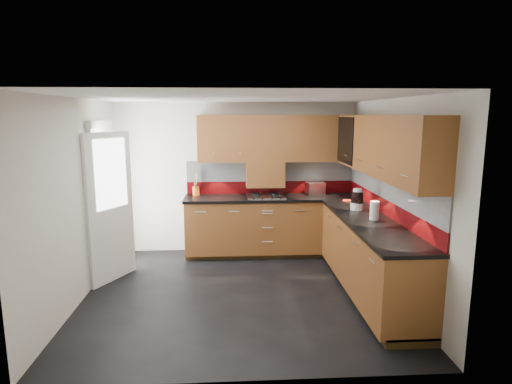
{
  "coord_description": "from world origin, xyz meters",
  "views": [
    {
      "loc": [
        -0.1,
        -5.05,
        2.21
      ],
      "look_at": [
        0.25,
        0.65,
        1.17
      ],
      "focal_mm": 30.0,
      "sensor_mm": 36.0,
      "label": 1
    }
  ],
  "objects": [
    {
      "name": "base_cabinets",
      "position": [
        1.07,
        0.72,
        0.44
      ],
      "size": [
        2.7,
        3.2,
        0.95
      ],
      "color": "brown",
      "rests_on": "room"
    },
    {
      "name": "backsplash",
      "position": [
        1.28,
        0.93,
        1.21
      ],
      "size": [
        2.7,
        3.2,
        0.54
      ],
      "color": "maroon",
      "rests_on": "countertop"
    },
    {
      "name": "utensil_pot",
      "position": [
        -0.65,
        1.69,
        1.03
      ],
      "size": [
        0.11,
        0.11,
        0.39
      ],
      "color": "orange",
      "rests_on": "countertop"
    },
    {
      "name": "back_door",
      "position": [
        -1.78,
        0.75,
        1.03
      ],
      "size": [
        0.42,
        1.19,
        2.04
      ],
      "color": "white",
      "rests_on": "room"
    },
    {
      "name": "paper_towel",
      "position": [
        1.64,
        -0.08,
        1.06
      ],
      "size": [
        0.11,
        0.11,
        0.23
      ],
      "primitive_type": "cylinder",
      "rotation": [
        0.0,
        0.0,
        0.01
      ],
      "color": "white",
      "rests_on": "countertop"
    },
    {
      "name": "food_processor",
      "position": [
        1.6,
        0.5,
        1.07
      ],
      "size": [
        0.17,
        0.17,
        0.29
      ],
      "color": "white",
      "rests_on": "countertop"
    },
    {
      "name": "countertop",
      "position": [
        1.05,
        0.7,
        0.92
      ],
      "size": [
        2.72,
        3.22,
        0.04
      ],
      "color": "black",
      "rests_on": "base_cabinets"
    },
    {
      "name": "upper_cabinets",
      "position": [
        1.23,
        0.78,
        1.84
      ],
      "size": [
        2.5,
        3.2,
        0.72
      ],
      "color": "brown",
      "rests_on": "room"
    },
    {
      "name": "extractor_hood",
      "position": [
        0.45,
        1.64,
        1.28
      ],
      "size": [
        0.6,
        0.33,
        0.4
      ],
      "primitive_type": "cube",
      "color": "brown",
      "rests_on": "room"
    },
    {
      "name": "room",
      "position": [
        0.0,
        0.0,
        1.5
      ],
      "size": [
        4.0,
        3.8,
        2.64
      ],
      "color": "black"
    },
    {
      "name": "orange_cloth",
      "position": [
        1.64,
        1.08,
        0.95
      ],
      "size": [
        0.17,
        0.16,
        0.02
      ],
      "primitive_type": "cube",
      "rotation": [
        0.0,
        0.0,
        -0.29
      ],
      "color": "#F93D1B",
      "rests_on": "countertop"
    },
    {
      "name": "toaster",
      "position": [
        1.26,
        1.63,
        1.04
      ],
      "size": [
        0.32,
        0.24,
        0.21
      ],
      "color": "silver",
      "rests_on": "countertop"
    },
    {
      "name": "gas_hob",
      "position": [
        0.45,
        1.47,
        0.96
      ],
      "size": [
        0.59,
        0.52,
        0.05
      ],
      "color": "silver",
      "rests_on": "countertop"
    },
    {
      "name": "glass_cabinet",
      "position": [
        1.71,
        1.07,
        1.87
      ],
      "size": [
        0.32,
        0.8,
        0.66
      ],
      "color": "black",
      "rests_on": "room"
    }
  ]
}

